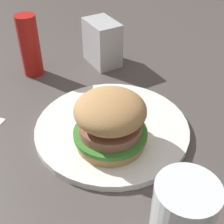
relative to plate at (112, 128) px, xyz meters
The scene contains 6 objects.
ground_plane 0.03m from the plate, 161.97° to the right, with size 1.60×1.60×0.00m, color #47423F.
plate is the anchor object (origin of this frame).
sandwich 0.07m from the plate, 115.09° to the left, with size 0.12×0.12×0.09m.
fries_pile 0.07m from the plate, 73.61° to the right, with size 0.08×0.08×0.01m.
napkin_dispenser 0.26m from the plate, 56.16° to the right, with size 0.09×0.06×0.10m, color #B7BABF.
ketchup_bottle 0.28m from the plate, 19.54° to the right, with size 0.04×0.04×0.14m, color #B21914.
Camera 1 is at (-0.18, 0.38, 0.37)m, focal length 49.64 mm.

